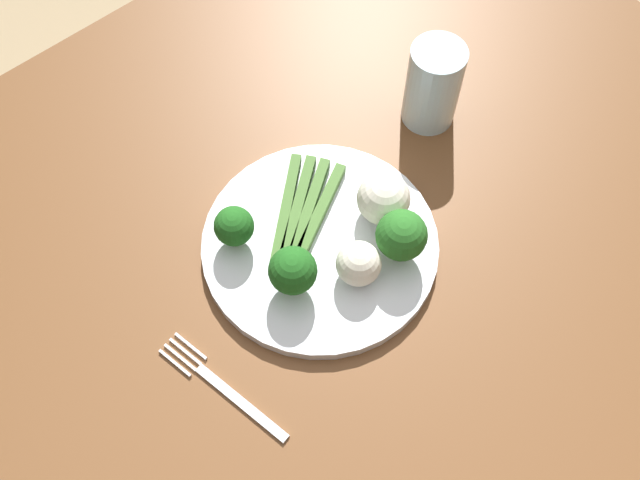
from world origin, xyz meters
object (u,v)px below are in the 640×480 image
object	(u,v)px
broccoli_outer_edge	(293,271)
cauliflower_back	(361,266)
dining_table	(371,301)
asparagus_bundle	(302,212)
water_glass	(433,85)
cauliflower_near_center	(384,199)
plate	(320,245)
broccoli_left	(234,227)
broccoli_front	(401,236)
fork	(223,387)

from	to	relation	value
broccoli_outer_edge	cauliflower_back	xyz separation A→B (m)	(0.06, -0.04, -0.01)
dining_table	asparagus_bundle	xyz separation A→B (m)	(-0.03, 0.10, 0.13)
asparagus_bundle	water_glass	bearing A→B (deg)	-30.15
cauliflower_back	cauliflower_near_center	distance (m)	0.09
plate	broccoli_left	bearing A→B (deg)	137.87
broccoli_left	dining_table	bearing A→B (deg)	-48.62
plate	water_glass	distance (m)	0.24
cauliflower_back	broccoli_outer_edge	bearing A→B (deg)	148.11
dining_table	water_glass	bearing A→B (deg)	30.72
dining_table	cauliflower_near_center	size ratio (longest dim) A/B	18.28
plate	broccoli_front	xyz separation A→B (m)	(0.06, -0.07, 0.05)
broccoli_front	water_glass	bearing A→B (deg)	36.11
asparagus_bundle	broccoli_outer_edge	bearing A→B (deg)	-170.36
broccoli_front	broccoli_left	bearing A→B (deg)	134.35
broccoli_front	water_glass	size ratio (longest dim) A/B	0.60
dining_table	plate	bearing A→B (deg)	122.32
broccoli_front	cauliflower_near_center	bearing A→B (deg)	66.68
cauliflower_back	plate	bearing A→B (deg)	95.44
dining_table	broccoli_left	xyz separation A→B (m)	(-0.11, 0.12, 0.15)
plate	water_glass	xyz separation A→B (m)	(0.23, 0.06, 0.05)
broccoli_outer_edge	water_glass	bearing A→B (deg)	15.54
cauliflower_near_center	water_glass	world-z (taller)	water_glass
broccoli_outer_edge	cauliflower_back	world-z (taller)	broccoli_outer_edge
asparagus_bundle	broccoli_left	bearing A→B (deg)	129.13
dining_table	water_glass	distance (m)	0.27
cauliflower_back	cauliflower_near_center	xyz separation A→B (m)	(0.07, 0.04, 0.01)
broccoli_outer_edge	broccoli_left	xyz separation A→B (m)	(-0.01, 0.08, -0.01)
plate	broccoli_front	distance (m)	0.10
plate	broccoli_left	size ratio (longest dim) A/B	4.91
broccoli_left	water_glass	bearing A→B (deg)	-1.26
broccoli_left	water_glass	world-z (taller)	water_glass
broccoli_front	plate	bearing A→B (deg)	130.61
asparagus_bundle	water_glass	distance (m)	0.22
cauliflower_near_center	fork	world-z (taller)	cauliflower_near_center
cauliflower_back	asparagus_bundle	bearing A→B (deg)	88.91
dining_table	water_glass	size ratio (longest dim) A/B	9.65
broccoli_front	water_glass	distance (m)	0.21
asparagus_bundle	water_glass	size ratio (longest dim) A/B	1.29
broccoli_left	cauliflower_near_center	bearing A→B (deg)	-28.10
dining_table	cauliflower_near_center	world-z (taller)	cauliflower_near_center
asparagus_bundle	cauliflower_back	size ratio (longest dim) A/B	2.97
cauliflower_near_center	water_glass	distance (m)	0.16
water_glass	cauliflower_back	bearing A→B (deg)	-151.92
dining_table	plate	xyz separation A→B (m)	(-0.04, 0.06, 0.11)
dining_table	broccoli_left	size ratio (longest dim) A/B	20.23
cauliflower_near_center	broccoli_left	bearing A→B (deg)	151.90
asparagus_bundle	cauliflower_back	xyz separation A→B (m)	(-0.00, -0.10, 0.02)
broccoli_front	broccoli_left	xyz separation A→B (m)	(-0.13, 0.13, -0.01)
plate	broccoli_outer_edge	size ratio (longest dim) A/B	4.18
broccoli_left	water_glass	size ratio (longest dim) A/B	0.48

